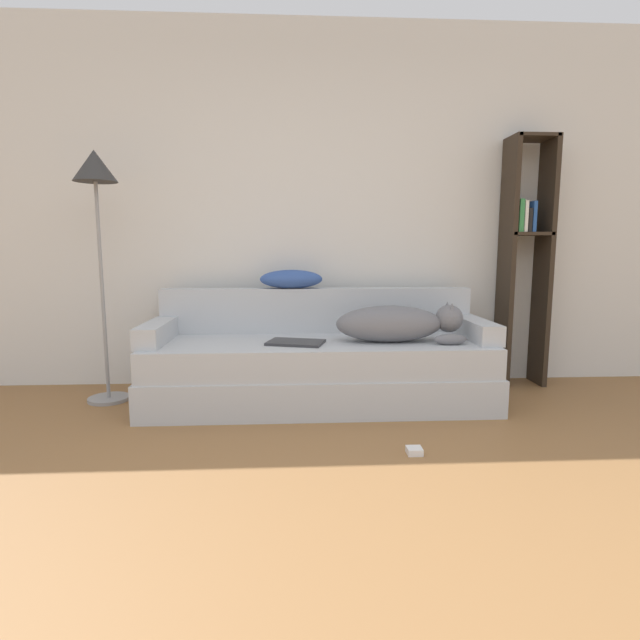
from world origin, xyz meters
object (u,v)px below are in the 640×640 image
object	(u,v)px
bookshelf	(525,252)
floor_lamp	(96,196)
dog	(397,323)
throw_pillow	(291,279)
couch	(319,372)
power_adapter	(414,451)
laptop	(296,342)

from	to	relation	value
bookshelf	floor_lamp	distance (m)	3.06
dog	throw_pillow	bearing A→B (deg)	148.65
couch	floor_lamp	bearing A→B (deg)	174.94
throw_pillow	floor_lamp	world-z (taller)	floor_lamp
bookshelf	floor_lamp	size ratio (longest dim) A/B	1.11
power_adapter	throw_pillow	bearing A→B (deg)	117.00
couch	laptop	world-z (taller)	laptop
laptop	power_adapter	bearing A→B (deg)	-36.11
power_adapter	laptop	bearing A→B (deg)	127.92
throw_pillow	power_adapter	bearing A→B (deg)	-63.00
laptop	power_adapter	xyz separation A→B (m)	(0.60, -0.77, -0.43)
power_adapter	couch	bearing A→B (deg)	116.25
floor_lamp	couch	bearing A→B (deg)	-5.06
throw_pillow	couch	bearing A→B (deg)	-61.06
couch	bookshelf	distance (m)	1.81
couch	dog	distance (m)	0.62
dog	couch	bearing A→B (deg)	170.14
throw_pillow	power_adapter	world-z (taller)	throw_pillow
couch	dog	bearing A→B (deg)	-9.86
power_adapter	floor_lamp	bearing A→B (deg)	151.69
bookshelf	throw_pillow	bearing A→B (deg)	-177.68
dog	laptop	xyz separation A→B (m)	(-0.67, -0.04, -0.11)
couch	bookshelf	bearing A→B (deg)	14.46
couch	power_adapter	xyz separation A→B (m)	(0.44, -0.89, -0.20)
laptop	couch	bearing A→B (deg)	54.06
dog	laptop	world-z (taller)	dog
laptop	bookshelf	xyz separation A→B (m)	(1.73, 0.53, 0.57)
couch	floor_lamp	xyz separation A→B (m)	(-1.45, 0.13, 1.17)
throw_pillow	floor_lamp	size ratio (longest dim) A/B	0.27
dog	bookshelf	distance (m)	1.26
dog	throw_pillow	distance (m)	0.86
couch	bookshelf	world-z (taller)	bookshelf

